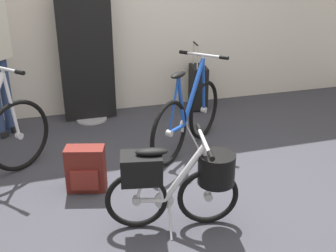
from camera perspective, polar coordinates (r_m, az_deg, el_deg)
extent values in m
plane|color=#38383F|center=(3.36, 2.38, -9.80)|extent=(6.88, 6.88, 0.00)
cylinder|color=#B7B7BC|center=(4.93, -10.62, 0.99)|extent=(0.36, 0.36, 0.02)
cube|color=black|center=(4.70, -11.32, 10.00)|extent=(0.60, 0.02, 1.57)
torus|color=black|center=(2.97, 5.61, -9.77)|extent=(0.44, 0.12, 0.44)
cylinder|color=#B7B7BC|center=(2.97, 5.61, -9.77)|extent=(0.07, 0.06, 0.06)
torus|color=black|center=(2.92, -4.42, -10.31)|extent=(0.44, 0.12, 0.44)
cylinder|color=#B7B7BC|center=(2.92, -4.42, -10.31)|extent=(0.07, 0.06, 0.06)
cylinder|color=silver|center=(2.92, -2.49, -10.32)|extent=(0.20, 0.07, 0.05)
cylinder|color=silver|center=(2.84, 2.20, -6.70)|extent=(0.31, 0.10, 0.43)
cylinder|color=silver|center=(2.83, -1.41, -7.27)|extent=(0.12, 0.06, 0.37)
cylinder|color=silver|center=(2.92, -2.49, -10.32)|extent=(0.20, 0.06, 0.04)
cylinder|color=silver|center=(2.86, 5.36, -6.43)|extent=(0.07, 0.04, 0.40)
cylinder|color=silver|center=(2.83, -3.39, -7.26)|extent=(0.13, 0.05, 0.36)
ellipsoid|color=black|center=(2.73, -2.31, -3.63)|extent=(0.23, 0.13, 0.05)
cylinder|color=#B7B7BC|center=(2.76, 5.11, -2.47)|extent=(0.03, 0.03, 0.04)
cylinder|color=#B7B7BC|center=(2.75, 5.12, -2.09)|extent=(0.11, 0.44, 0.03)
cylinder|color=black|center=(2.55, 6.01, -4.16)|extent=(0.05, 0.10, 0.04)
cylinder|color=black|center=(2.94, 4.35, -0.30)|extent=(0.05, 0.10, 0.04)
cylinder|color=#B7B7BC|center=(2.93, -0.57, -10.32)|extent=(0.14, 0.04, 0.14)
cylinder|color=#B7B7BC|center=(2.92, 0.31, -13.06)|extent=(0.05, 0.19, 0.21)
cylinder|color=black|center=(2.86, 6.79, -5.96)|extent=(0.30, 0.30, 0.22)
cube|color=black|center=(2.79, -3.74, -5.89)|extent=(0.31, 0.25, 0.20)
torus|color=black|center=(4.30, 5.04, 2.27)|extent=(0.48, 0.44, 0.62)
cylinder|color=#B7B7BC|center=(4.30, 5.04, 2.27)|extent=(0.08, 0.08, 0.06)
torus|color=black|center=(3.72, 0.19, -1.02)|extent=(0.48, 0.44, 0.62)
cylinder|color=#B7B7BC|center=(3.72, 0.19, -1.02)|extent=(0.08, 0.08, 0.06)
cylinder|color=#1947B2|center=(3.83, 1.22, -0.43)|extent=(0.22, 0.21, 0.05)
cylinder|color=#1947B2|center=(4.00, 3.59, 4.81)|extent=(0.34, 0.31, 0.59)
cylinder|color=#1947B2|center=(3.80, 1.84, 3.39)|extent=(0.13, 0.13, 0.52)
cylinder|color=#1947B2|center=(3.83, 1.22, -0.43)|extent=(0.22, 0.20, 0.04)
cylinder|color=#1947B2|center=(4.19, 4.99, 5.70)|extent=(0.08, 0.08, 0.56)
cylinder|color=#1947B2|center=(3.69, 0.81, 2.90)|extent=(0.15, 0.13, 0.50)
ellipsoid|color=black|center=(3.67, 1.45, 7.17)|extent=(0.22, 0.21, 0.05)
cylinder|color=#B7B7BC|center=(4.08, 4.96, 9.59)|extent=(0.03, 0.03, 0.04)
cylinder|color=#B7B7BC|center=(4.08, 4.97, 9.87)|extent=(0.32, 0.34, 0.03)
cylinder|color=black|center=(3.99, 7.83, 9.45)|extent=(0.09, 0.09, 0.04)
cylinder|color=black|center=(4.18, 2.22, 10.24)|extent=(0.09, 0.09, 0.04)
cylinder|color=#B7B7BC|center=(3.94, 2.19, 0.14)|extent=(0.11, 0.11, 0.14)
cylinder|color=#B7B7BC|center=(4.01, 3.63, -1.92)|extent=(0.14, 0.15, 0.29)
torus|color=black|center=(3.86, -20.07, -1.29)|extent=(0.52, 0.45, 0.65)
cylinder|color=#B7B7BC|center=(3.86, -20.07, -1.29)|extent=(0.08, 0.08, 0.06)
cylinder|color=silver|center=(3.74, -21.03, 2.67)|extent=(0.09, 0.08, 0.59)
cylinder|color=#B7B7BC|center=(3.64, -22.10, 7.16)|extent=(0.03, 0.03, 0.04)
cylinder|color=#B7B7BC|center=(3.63, -22.14, 7.46)|extent=(0.30, 0.35, 0.03)
cylinder|color=black|center=(3.46, -19.99, 7.06)|extent=(0.09, 0.09, 0.04)
cylinder|color=navy|center=(4.71, -21.65, 3.94)|extent=(0.11, 0.11, 0.83)
cube|color=black|center=(4.87, -21.43, -0.22)|extent=(0.24, 0.22, 0.07)
cylinder|color=beige|center=(4.65, -22.01, 13.04)|extent=(0.10, 0.12, 0.54)
cube|color=black|center=(5.17, 4.24, 5.52)|extent=(0.23, 0.38, 0.52)
cylinder|color=#B7B7BC|center=(4.94, 4.14, 9.53)|extent=(0.02, 0.02, 0.28)
cylinder|color=#B7B7BC|center=(5.16, 3.60, 10.12)|extent=(0.02, 0.02, 0.28)
cylinder|color=black|center=(5.02, 3.90, 11.39)|extent=(0.05, 0.23, 0.02)
cylinder|color=black|center=(5.15, 5.04, 2.36)|extent=(0.04, 0.03, 0.04)
cylinder|color=black|center=(5.38, 4.44, 3.29)|extent=(0.04, 0.03, 0.04)
cube|color=maroon|center=(3.43, -11.40, -5.86)|extent=(0.35, 0.24, 0.38)
cube|color=maroon|center=(3.38, -11.59, -7.48)|extent=(0.22, 0.09, 0.17)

